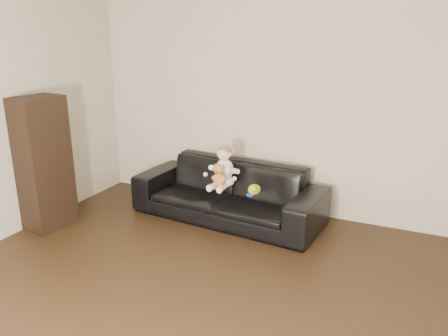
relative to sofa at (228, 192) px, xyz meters
The scene contains 9 objects.
wall_back 1.22m from the sofa, 42.55° to the left, with size 5.00×5.00×0.00m, color #BFB5A0.
sofa is the anchor object (origin of this frame).
cabinet 2.08m from the sofa, 149.16° to the right, with size 0.37×0.51×1.47m, color black.
shelf_item 2.15m from the sofa, 148.87° to the right, with size 0.18×0.25×0.28m, color silver.
baby 0.34m from the sofa, 91.08° to the right, with size 0.33×0.41×0.48m.
teddy_bear 0.39m from the sofa, 88.34° to the right, with size 0.15×0.15×0.25m.
toy_green 0.48m from the sofa, 27.05° to the right, with size 0.14×0.16×0.11m, color #B4C517.
toy_rattle 0.49m from the sofa, 29.96° to the right, with size 0.07×0.07×0.07m, color red.
toy_blue_disc 0.47m from the sofa, 33.74° to the right, with size 0.09×0.09×0.01m, color blue.
Camera 1 is at (1.41, -2.14, 2.12)m, focal length 35.00 mm.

